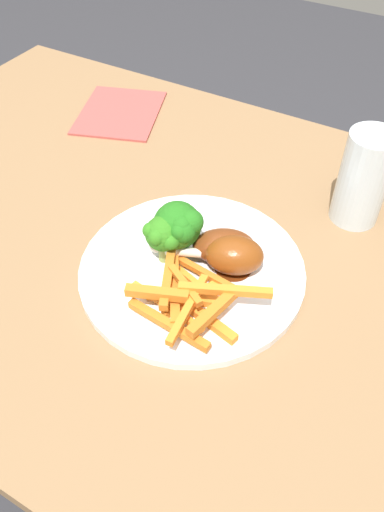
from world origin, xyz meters
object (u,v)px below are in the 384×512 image
(carrot_fries_pile, at_px, (187,297))
(water_glass, at_px, (364,179))
(broccoli_floret_middle, at_px, (175,231))
(dinner_plate, at_px, (192,270))
(chicken_drumstick_near, at_px, (220,246))
(dining_table, at_px, (180,289))
(chicken_drumstick_far, at_px, (231,255))
(broccoli_floret_front, at_px, (162,235))
(broccoli_floret_back, at_px, (180,226))

(carrot_fries_pile, xyz_separation_m, water_glass, (0.12, 0.27, 0.04))
(broccoli_floret_middle, distance_m, water_glass, 0.27)
(dinner_plate, distance_m, chicken_drumstick_near, 0.05)
(chicken_drumstick_near, bearing_deg, dining_table, 165.78)
(chicken_drumstick_far, distance_m, water_glass, 0.22)
(dinner_plate, relative_size, broccoli_floret_front, 4.21)
(dinner_plate, height_order, broccoli_floret_back, broccoli_floret_back)
(water_glass, bearing_deg, broccoli_floret_middle, -130.69)
(broccoli_floret_back, xyz_separation_m, water_glass, (0.17, 0.20, 0.01))
(broccoli_floret_front, distance_m, water_glass, 0.29)
(dinner_plate, height_order, broccoli_floret_middle, broccoli_floret_middle)
(dinner_plate, height_order, chicken_drumstick_near, chicken_drumstick_near)
(broccoli_floret_middle, xyz_separation_m, water_glass, (0.18, 0.20, 0.01))
(dinner_plate, xyz_separation_m, broccoli_floret_back, (-0.03, 0.01, 0.05))
(broccoli_floret_middle, height_order, broccoli_floret_back, broccoli_floret_back)
(dining_table, relative_size, dinner_plate, 4.05)
(broccoli_floret_middle, bearing_deg, water_glass, 49.31)
(water_glass, bearing_deg, dinner_plate, -124.81)
(dinner_plate, xyz_separation_m, chicken_drumstick_near, (0.02, 0.03, 0.03))
(chicken_drumstick_near, height_order, water_glass, water_glass)
(dining_table, relative_size, chicken_drumstick_far, 9.27)
(dinner_plate, height_order, carrot_fries_pile, carrot_fries_pile)
(broccoli_floret_front, bearing_deg, carrot_fries_pile, -37.81)
(dining_table, bearing_deg, broccoli_floret_back, -56.21)
(chicken_drumstick_near, xyz_separation_m, water_glass, (0.12, 0.18, 0.04))
(broccoli_floret_front, distance_m, chicken_drumstick_near, 0.08)
(chicken_drumstick_far, bearing_deg, broccoli_floret_middle, -167.66)
(carrot_fries_pile, height_order, chicken_drumstick_far, chicken_drumstick_far)
(chicken_drumstick_near, distance_m, chicken_drumstick_far, 0.02)
(dinner_plate, distance_m, broccoli_floret_middle, 0.06)
(dining_table, xyz_separation_m, broccoli_floret_back, (0.02, -0.04, 0.17))
(broccoli_floret_middle, xyz_separation_m, carrot_fries_pile, (0.06, -0.07, -0.03))
(carrot_fries_pile, relative_size, water_glass, 1.19)
(dining_table, xyz_separation_m, chicken_drumstick_near, (0.07, -0.02, 0.15))
(broccoli_floret_middle, bearing_deg, broccoli_floret_back, 59.17)
(dining_table, height_order, carrot_fries_pile, carrot_fries_pile)
(broccoli_floret_middle, bearing_deg, broccoli_floret_front, -119.26)
(broccoli_floret_front, bearing_deg, broccoli_floret_back, 60.29)
(broccoli_floret_back, bearing_deg, broccoli_floret_front, -119.71)
(dining_table, bearing_deg, broccoli_floret_middle, -63.91)
(broccoli_floret_front, xyz_separation_m, broccoli_floret_back, (0.01, 0.02, 0.00))
(broccoli_floret_middle, xyz_separation_m, chicken_drumstick_near, (0.05, 0.02, -0.02))
(chicken_drumstick_far, bearing_deg, broccoli_floret_back, -172.01)
(carrot_fries_pile, bearing_deg, chicken_drumstick_far, 79.08)
(dinner_plate, bearing_deg, dining_table, 134.84)
(broccoli_floret_back, distance_m, chicken_drumstick_far, 0.07)
(chicken_drumstick_near, relative_size, chicken_drumstick_far, 1.02)
(broccoli_floret_front, xyz_separation_m, chicken_drumstick_far, (0.08, 0.03, -0.02))
(dinner_plate, bearing_deg, carrot_fries_pile, -65.21)
(carrot_fries_pile, bearing_deg, dining_table, 125.29)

